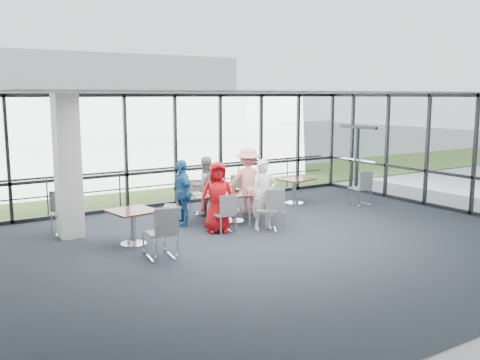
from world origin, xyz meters
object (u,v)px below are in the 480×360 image
side_table_left (133,215)px  chair_main_fr (246,194)px  chair_main_nr (267,210)px  chair_main_fl (204,198)px  structural_column (68,166)px  diner_far_left (205,186)px  side_table_right (294,182)px  diner_near_left (217,197)px  chair_main_nl (223,214)px  diner_far_right (248,181)px  main_table (234,197)px  diner_end (182,193)px  chair_spare_r (360,188)px  chair_spare_lb (66,214)px  diner_near_right (264,195)px  chair_main_end (173,206)px  chair_spare_la (160,233)px

side_table_left → chair_main_fr: chair_main_fr is taller
chair_main_nr → chair_main_fl: 2.33m
structural_column → diner_far_left: size_ratio=2.04×
side_table_right → diner_near_left: bearing=-155.3°
diner_near_left → chair_main_nr: bearing=-4.2°
chair_main_nl → diner_far_right: bearing=48.9°
structural_column → side_table_left: (0.95, -1.36, -0.96)m
main_table → chair_main_fr: (0.90, 0.82, -0.15)m
side_table_left → chair_main_nr: bearing=-9.8°
diner_far_left → diner_end: size_ratio=0.97×
diner_near_left → chair_main_nr: (1.05, -0.48, -0.34)m
structural_column → side_table_left: bearing=-55.2°
chair_main_nr → chair_spare_r: (3.97, 0.93, 0.00)m
chair_spare_lb → chair_main_fl: bearing=-158.7°
main_table → diner_near_left: diner_near_left is taller
diner_near_right → diner_far_left: size_ratio=1.06×
diner_near_left → chair_spare_lb: bearing=171.2°
chair_main_nl → chair_spare_r: 5.00m
chair_main_nr → chair_main_nl: bearing=-166.8°
diner_end → chair_spare_lb: (-2.63, 0.65, -0.33)m
diner_near_right → chair_spare_r: (3.94, 0.79, -0.34)m
diner_far_left → chair_main_end: 1.31m
structural_column → chair_spare_lb: structural_column is taller
diner_near_left → diner_near_right: diner_near_right is taller
chair_main_nr → chair_main_fr: 2.11m
structural_column → diner_far_right: structural_column is taller
diner_far_right → chair_spare_lb: size_ratio=1.85×
chair_main_nr → chair_spare_la: (-3.02, -0.68, 0.02)m
chair_spare_la → chair_main_fr: bearing=45.5°
side_table_left → chair_main_end: chair_main_end is taller
chair_main_fl → diner_end: bearing=69.5°
diner_far_left → chair_main_end: bearing=30.5°
diner_end → chair_main_fl: diner_end is taller
side_table_left → chair_main_nr: (3.10, -0.53, -0.16)m
diner_end → chair_main_fr: size_ratio=1.67×
chair_main_nl → chair_spare_lb: (-3.08, 1.83, 0.03)m
main_table → chair_spare_r: bearing=15.0°
side_table_right → chair_main_fl: 2.93m
chair_spare_lb → diner_near_right: bearing=173.0°
diner_near_right → chair_main_fl: bearing=118.6°
side_table_right → chair_spare_lb: bearing=179.5°
side_table_right → diner_near_right: diner_near_right is taller
chair_main_nr → chair_spare_lb: chair_main_nr is taller
chair_spare_la → chair_spare_lb: 3.04m
main_table → diner_near_right: 1.07m
side_table_right → diner_near_right: 3.17m
side_table_right → chair_main_nr: (-2.50, -2.11, -0.16)m
chair_spare_lb → chair_main_fr: bearing=-162.9°
structural_column → diner_near_left: bearing=-25.3°
structural_column → side_table_left: size_ratio=3.14×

